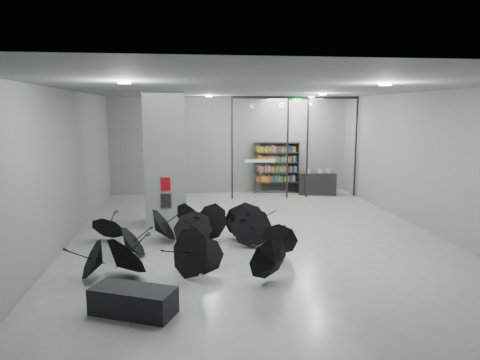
{
  "coord_description": "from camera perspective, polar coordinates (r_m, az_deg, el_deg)",
  "views": [
    {
      "loc": [
        -1.95,
        -11.35,
        3.48
      ],
      "look_at": [
        -0.3,
        1.5,
        1.4
      ],
      "focal_mm": 32.84,
      "sensor_mm": 36.0,
      "label": 1
    }
  ],
  "objects": [
    {
      "name": "umbrella_cluster",
      "position": [
        11.06,
        -4.31,
        -7.57
      ],
      "size": [
        5.36,
        4.8,
        1.29
      ],
      "color": "black",
      "rests_on": "ground"
    },
    {
      "name": "bench",
      "position": [
        8.03,
        -13.69,
        -15.0
      ],
      "size": [
        1.57,
        1.16,
        0.46
      ],
      "primitive_type": "cube",
      "rotation": [
        0.0,
        0.0,
        -0.42
      ],
      "color": "black",
      "rests_on": "ground"
    },
    {
      "name": "column",
      "position": [
        13.44,
        -9.63,
        2.67
      ],
      "size": [
        1.2,
        1.2,
        4.0
      ],
      "primitive_type": "cube",
      "color": "slate",
      "rests_on": "ground"
    },
    {
      "name": "fire_cabinet",
      "position": [
        12.92,
        -9.66,
        -0.5
      ],
      "size": [
        0.28,
        0.04,
        0.38
      ],
      "primitive_type": "cube",
      "color": "#A50A07",
      "rests_on": "column"
    },
    {
      "name": "room",
      "position": [
        11.53,
        2.44,
        5.95
      ],
      "size": [
        14.0,
        14.02,
        4.01
      ],
      "color": "gray",
      "rests_on": "ground"
    },
    {
      "name": "shop_counter",
      "position": [
        18.46,
        10.01,
        -0.46
      ],
      "size": [
        1.6,
        0.92,
        0.9
      ],
      "primitive_type": "cube",
      "rotation": [
        0.0,
        0.0,
        -0.23
      ],
      "color": "black",
      "rests_on": "ground"
    },
    {
      "name": "exit_sign",
      "position": [
        17.21,
        7.45,
        10.17
      ],
      "size": [
        0.3,
        0.06,
        0.15
      ],
      "primitive_type": "cube",
      "color": "#0CE533",
      "rests_on": "room"
    },
    {
      "name": "glass_partition",
      "position": [
        17.45,
        7.14,
        4.78
      ],
      "size": [
        5.06,
        0.08,
        4.0
      ],
      "color": "silver",
      "rests_on": "ground"
    },
    {
      "name": "bookshelf",
      "position": [
        18.67,
        4.75,
        1.65
      ],
      "size": [
        1.97,
        0.68,
        2.13
      ],
      "primitive_type": null,
      "rotation": [
        0.0,
        0.0,
        -0.15
      ],
      "color": "black",
      "rests_on": "ground"
    },
    {
      "name": "info_panel",
      "position": [
        13.01,
        -9.6,
        -2.67
      ],
      "size": [
        0.3,
        0.03,
        0.42
      ],
      "primitive_type": "cube",
      "color": "black",
      "rests_on": "column"
    }
  ]
}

